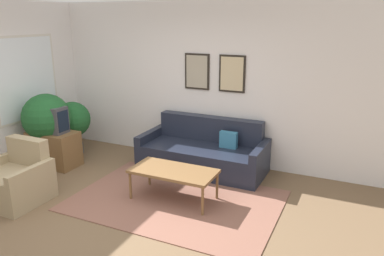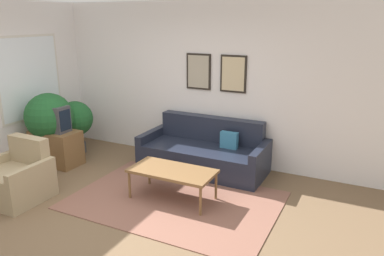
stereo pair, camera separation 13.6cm
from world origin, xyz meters
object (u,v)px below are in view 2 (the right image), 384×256
at_px(couch, 205,153).
at_px(armchair, 16,179).
at_px(potted_plant_tall, 49,118).
at_px(coffee_table, 172,172).
at_px(tv, 54,118).

relative_size(couch, armchair, 2.49).
bearing_deg(potted_plant_tall, coffee_table, -6.91).
distance_m(tv, armchair, 1.39).
bearing_deg(armchair, potted_plant_tall, 115.34).
bearing_deg(tv, potted_plant_tall, 163.65).
relative_size(couch, coffee_table, 1.76).
bearing_deg(armchair, couch, 47.01).
height_order(coffee_table, potted_plant_tall, potted_plant_tall).
bearing_deg(coffee_table, armchair, -154.50).
bearing_deg(tv, coffee_table, -6.32).
relative_size(couch, potted_plant_tall, 1.69).
bearing_deg(coffee_table, couch, 92.64).
distance_m(couch, armchair, 2.83).
height_order(couch, tv, tv).
bearing_deg(couch, tv, -158.95).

